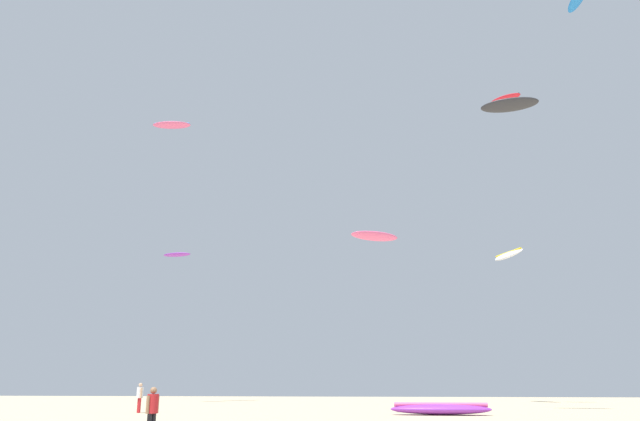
{
  "coord_description": "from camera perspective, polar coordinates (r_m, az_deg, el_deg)",
  "views": [
    {
      "loc": [
        3.86,
        -15.23,
        1.7
      ],
      "look_at": [
        0.0,
        19.05,
        11.58
      ],
      "focal_mm": 33.68,
      "sensor_mm": 36.0,
      "label": 1
    }
  ],
  "objects": [
    {
      "name": "person_foreground",
      "position": [
        20.26,
        -15.65,
        -17.67
      ],
      "size": [
        0.35,
        0.48,
        1.56
      ],
      "rotation": [
        0.0,
        0.0,
        5.89
      ],
      "color": "black",
      "rests_on": "ground"
    },
    {
      "name": "person_midground",
      "position": [
        37.67,
        -16.75,
        -16.47
      ],
      "size": [
        0.39,
        0.45,
        1.65
      ],
      "rotation": [
        0.0,
        0.0,
        3.83
      ],
      "color": "#B21E23",
      "rests_on": "ground"
    },
    {
      "name": "kite_grounded_near",
      "position": [
        34.38,
        11.39,
        -18.01
      ],
      "size": [
        5.4,
        1.66,
        0.63
      ],
      "color": "purple",
      "rests_on": "ground"
    },
    {
      "name": "kite_aloft_0",
      "position": [
        42.49,
        17.55,
        9.54
      ],
      "size": [
        3.86,
        1.79,
        0.91
      ],
      "color": "#2D2D33"
    },
    {
      "name": "kite_aloft_1",
      "position": [
        56.33,
        17.46,
        -4.01
      ],
      "size": [
        2.69,
        4.3,
        1.05
      ],
      "color": "white"
    },
    {
      "name": "kite_aloft_2",
      "position": [
        35.71,
        5.21,
        -2.44
      ],
      "size": [
        3.14,
        2.33,
        0.62
      ],
      "color": "#E5598C"
    },
    {
      "name": "kite_aloft_4",
      "position": [
        55.47,
        17.2,
        10.12
      ],
      "size": [
        2.69,
        2.23,
        0.57
      ],
      "color": "red"
    },
    {
      "name": "kite_aloft_5",
      "position": [
        55.74,
        -13.44,
        -4.1
      ],
      "size": [
        2.75,
        1.17,
        0.4
      ],
      "color": "purple"
    },
    {
      "name": "kite_aloft_6",
      "position": [
        59.4,
        -13.91,
        7.9
      ],
      "size": [
        3.7,
        1.42,
        0.67
      ],
      "color": "#E5598C"
    }
  ]
}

